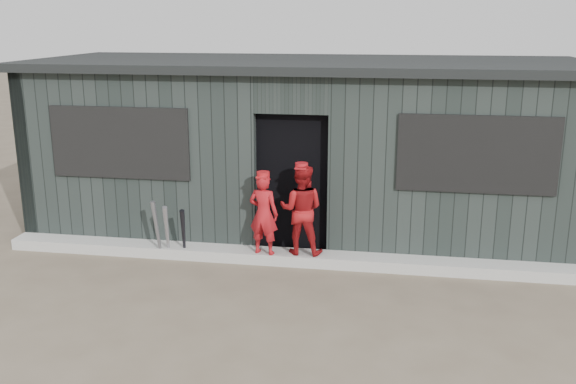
% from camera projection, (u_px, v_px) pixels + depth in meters
% --- Properties ---
extents(ground, '(80.00, 80.00, 0.00)m').
position_uv_depth(ground, '(261.00, 322.00, 7.01)').
color(ground, brown).
rests_on(ground, ground).
extents(curb, '(8.00, 0.36, 0.15)m').
position_uv_depth(curb, '(288.00, 257.00, 8.72)').
color(curb, '#ADADA7').
rests_on(curb, ground).
extents(bat_left, '(0.14, 0.32, 0.80)m').
position_uv_depth(bat_left, '(167.00, 232.00, 8.73)').
color(bat_left, gray).
rests_on(bat_left, ground).
extents(bat_mid, '(0.13, 0.19, 0.85)m').
position_uv_depth(bat_mid, '(157.00, 230.00, 8.74)').
color(bat_mid, slate).
rests_on(bat_mid, ground).
extents(bat_right, '(0.14, 0.28, 0.74)m').
position_uv_depth(bat_right, '(184.00, 234.00, 8.75)').
color(bat_right, black).
rests_on(bat_right, ground).
extents(player_red_left, '(0.45, 0.34, 1.11)m').
position_uv_depth(player_red_left, '(264.00, 214.00, 8.52)').
color(player_red_left, '#B0151C').
rests_on(player_red_left, curb).
extents(player_red_right, '(0.61, 0.48, 1.22)m').
position_uv_depth(player_red_right, '(301.00, 209.00, 8.52)').
color(player_red_right, maroon).
rests_on(player_red_right, curb).
extents(player_grey_back, '(0.60, 0.43, 1.15)m').
position_uv_depth(player_grey_back, '(336.00, 214.00, 8.95)').
color(player_grey_back, '#A8A8A8').
rests_on(player_grey_back, ground).
extents(dugout, '(8.30, 3.30, 2.62)m').
position_uv_depth(dugout, '(306.00, 146.00, 10.01)').
color(dugout, black).
rests_on(dugout, ground).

